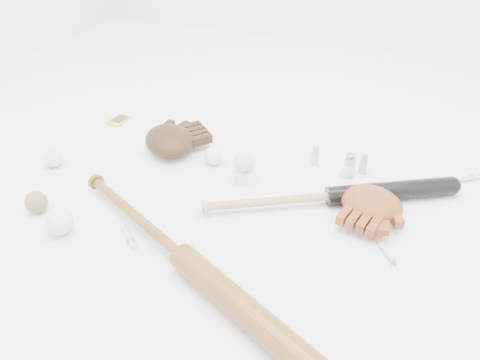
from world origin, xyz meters
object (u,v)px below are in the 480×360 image
at_px(bat_wood, 183,257).
at_px(pedestal, 244,175).
at_px(bat_dark, 330,196).
at_px(glove_dark, 169,140).

relative_size(bat_wood, pedestal, 13.70).
bearing_deg(pedestal, bat_dark, -3.81).
distance_m(bat_dark, glove_dark, 0.64).
distance_m(glove_dark, pedestal, 0.34).
xyz_separation_m(bat_wood, glove_dark, (-0.33, 0.51, 0.01)).
height_order(bat_wood, glove_dark, glove_dark).
relative_size(bat_dark, glove_dark, 3.43).
bearing_deg(bat_dark, glove_dark, 142.24).
bearing_deg(bat_dark, pedestal, 146.28).
xyz_separation_m(bat_dark, pedestal, (-0.31, 0.02, -0.01)).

